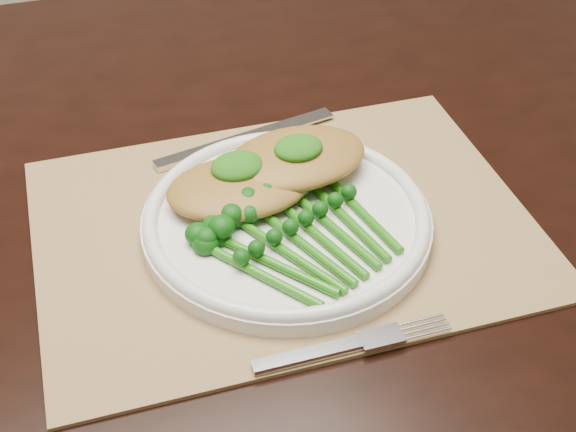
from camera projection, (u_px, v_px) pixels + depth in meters
name	position (u px, v px, depth m)	size (l,w,h in m)	color
dining_table	(191.00, 398.00, 1.06)	(1.69, 1.08, 0.75)	black
placemat	(284.00, 226.00, 0.76)	(0.46, 0.34, 0.00)	#95764B
dinner_plate	(287.00, 219.00, 0.74)	(0.27, 0.27, 0.02)	white
knife	(229.00, 144.00, 0.85)	(0.21, 0.04, 0.01)	silver
fork	(365.00, 341.00, 0.64)	(0.17, 0.03, 0.01)	silver
chicken_fillet_left	(239.00, 187.00, 0.75)	(0.14, 0.09, 0.03)	olive
chicken_fillet_right	(296.00, 158.00, 0.77)	(0.14, 0.10, 0.03)	olive
pesto_dollop_left	(237.00, 166.00, 0.75)	(0.05, 0.04, 0.02)	#134E0B
pesto_dollop_right	(298.00, 148.00, 0.76)	(0.05, 0.04, 0.02)	#134E0B
broccolini_bundle	(312.00, 241.00, 0.71)	(0.19, 0.20, 0.04)	#1B640D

